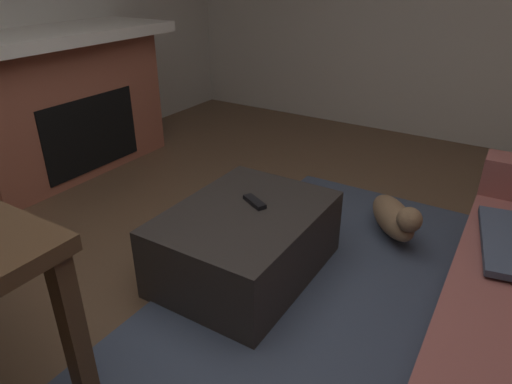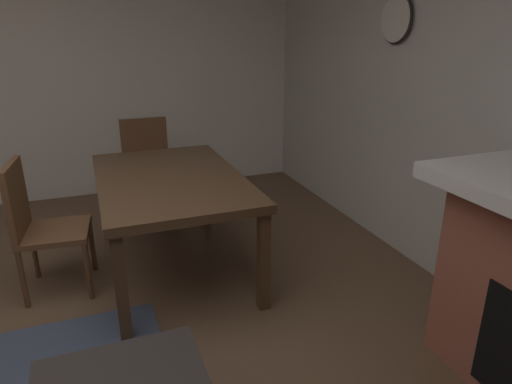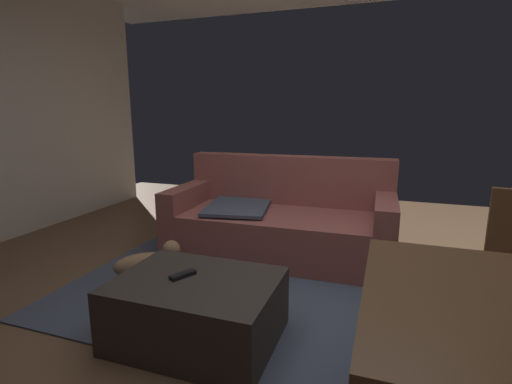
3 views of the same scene
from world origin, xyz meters
TOP-DOWN VIEW (x-y plane):
  - floor at (0.00, 0.00)m, footprint 7.88×7.88m
  - area_rug at (-0.48, 0.45)m, footprint 2.60×2.00m
  - fireplace at (-0.92, -2.26)m, footprint 1.79×0.76m
  - ottoman_coffee_table at (-0.48, -0.29)m, footprint 0.93×0.69m
  - tv_remote at (-0.56, -0.29)m, footprint 0.12×0.17m
  - small_dog at (-1.22, 0.29)m, footprint 0.49×0.44m

SIDE VIEW (x-z plane):
  - floor at x=0.00m, z-range 0.00..0.00m
  - area_rug at x=-0.48m, z-range 0.00..0.01m
  - small_dog at x=-1.22m, z-range 0.02..0.29m
  - ottoman_coffee_table at x=-0.48m, z-range 0.00..0.38m
  - tv_remote at x=-0.56m, z-range 0.38..0.41m
  - fireplace at x=-0.92m, z-range 0.01..1.09m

